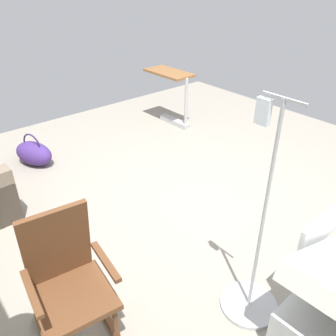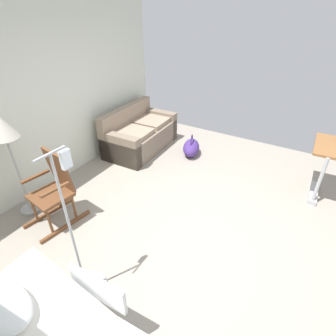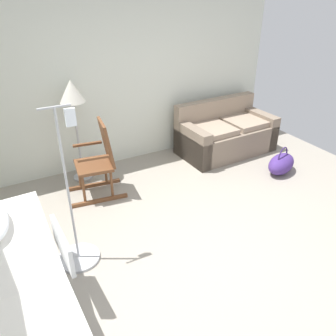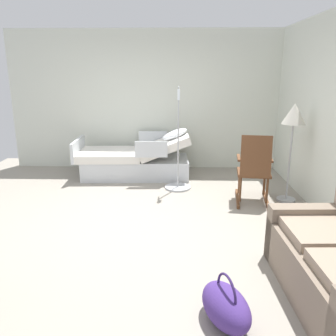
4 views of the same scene
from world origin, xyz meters
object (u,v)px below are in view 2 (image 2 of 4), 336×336
floor_lamp (5,134)px  duffel_bag (191,148)px  couch (140,135)px  overbed_table (323,165)px  iv_pole (83,275)px  rocking_chair (55,190)px

floor_lamp → duffel_bag: bearing=-25.3°
couch → overbed_table: couch is taller
couch → iv_pole: bearing=-154.3°
duffel_bag → floor_lamp: bearing=154.7°
couch → overbed_table: 3.34m
couch → overbed_table: bearing=-87.3°
rocking_chair → duffel_bag: size_ratio=1.65×
floor_lamp → duffel_bag: floor_lamp is taller
rocking_chair → overbed_table: 3.92m
rocking_chair → floor_lamp: 0.91m
floor_lamp → iv_pole: 2.00m
couch → duffel_bag: (0.29, -1.05, -0.15)m
floor_lamp → duffel_bag: 3.21m
overbed_table → iv_pole: size_ratio=0.50×
couch → floor_lamp: bearing=174.2°
floor_lamp → overbed_table: size_ratio=1.75×
overbed_table → iv_pole: iv_pole is taller
rocking_chair → overbed_table: size_ratio=1.24×
duffel_bag → iv_pole: size_ratio=0.38×
couch → duffel_bag: bearing=-74.4°
rocking_chair → floor_lamp: bearing=101.9°
rocking_chair → duffel_bag: rocking_chair is taller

